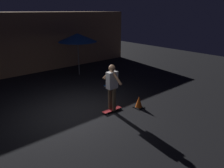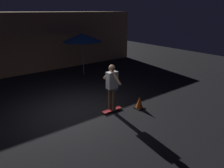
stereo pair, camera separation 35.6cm
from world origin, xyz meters
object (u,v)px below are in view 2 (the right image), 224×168
(skateboard_spare, at_px, (112,87))
(traffic_cone, at_px, (139,103))
(patio_umbrella, at_px, (82,37))
(skateboard_ridden, at_px, (112,110))
(skater, at_px, (112,84))

(skateboard_spare, bearing_deg, traffic_cone, -101.58)
(patio_umbrella, bearing_deg, skateboard_ridden, -108.55)
(patio_umbrella, relative_size, skateboard_ridden, 2.95)
(patio_umbrella, height_order, skateboard_ridden, patio_umbrella)
(patio_umbrella, xyz_separation_m, traffic_cone, (-0.63, -5.17, -1.86))
(skateboard_spare, relative_size, skater, 0.48)
(skateboard_spare, height_order, traffic_cone, traffic_cone)
(skateboard_spare, bearing_deg, patio_umbrella, 86.75)
(patio_umbrella, distance_m, traffic_cone, 5.53)
(patio_umbrella, bearing_deg, skateboard_spare, -93.25)
(skater, xyz_separation_m, traffic_cone, (0.96, -0.42, -0.83))
(traffic_cone, bearing_deg, patio_umbrella, 83.06)
(skateboard_ridden, bearing_deg, patio_umbrella, 71.45)
(skater, bearing_deg, skateboard_ridden, 26.57)
(skateboard_spare, bearing_deg, skater, -127.73)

